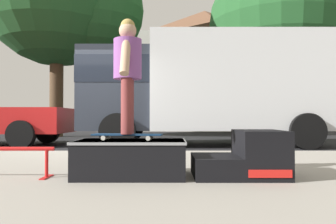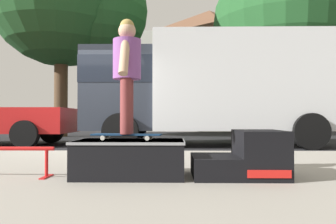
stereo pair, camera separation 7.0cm
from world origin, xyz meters
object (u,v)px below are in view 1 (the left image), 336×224
(skater_kid, at_px, (128,66))
(box_truck, at_px, (206,86))
(skate_box, at_px, (132,157))
(kicker_ramp, at_px, (247,157))
(street_tree_main, at_px, (285,28))
(skateboard, at_px, (128,135))

(skater_kid, bearing_deg, box_truck, 74.69)
(skate_box, distance_m, kicker_ramp, 1.28)
(skater_kid, relative_size, box_truck, 0.19)
(skate_box, relative_size, street_tree_main, 0.15)
(skate_box, distance_m, skateboard, 0.25)
(skate_box, xyz_separation_m, street_tree_main, (5.57, 10.72, 4.43))
(skate_box, bearing_deg, kicker_ramp, -0.02)
(kicker_ramp, relative_size, box_truck, 0.14)
(box_truck, bearing_deg, street_tree_main, 51.44)
(skater_kid, relative_size, street_tree_main, 0.16)
(skate_box, height_order, kicker_ramp, kicker_ramp)
(kicker_ramp, bearing_deg, skater_kid, 179.30)
(skate_box, xyz_separation_m, kicker_ramp, (1.28, -0.00, -0.00))
(kicker_ramp, xyz_separation_m, street_tree_main, (4.28, 10.72, 4.43))
(box_truck, bearing_deg, kicker_ramp, -92.09)
(kicker_ramp, height_order, skater_kid, skater_kid)
(kicker_ramp, bearing_deg, box_truck, 87.91)
(street_tree_main, bearing_deg, box_truck, -128.56)
(skateboard, bearing_deg, skater_kid, -90.00)
(skateboard, distance_m, box_truck, 5.90)
(skateboard, bearing_deg, skate_box, -21.04)
(kicker_ramp, distance_m, skateboard, 1.35)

